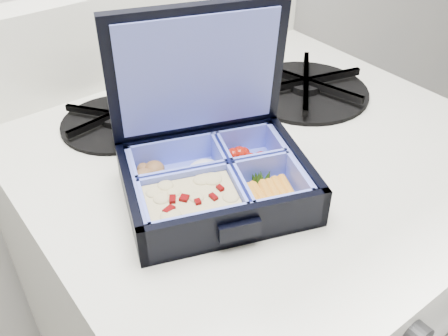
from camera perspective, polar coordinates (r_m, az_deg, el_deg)
bento_box at (r=0.58m, az=-0.89°, el=-1.63°), size 0.25×0.23×0.05m
burner_grate at (r=0.81m, az=9.30°, el=9.37°), size 0.25×0.25×0.03m
burner_grate_rear at (r=0.74m, az=-12.34°, el=5.48°), size 0.18×0.18×0.02m
fork at (r=0.71m, az=-4.33°, el=4.47°), size 0.06×0.18×0.01m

